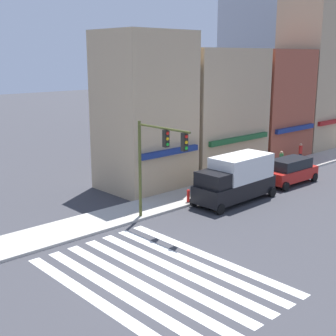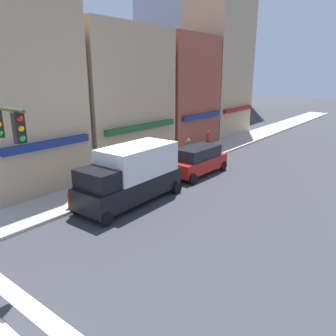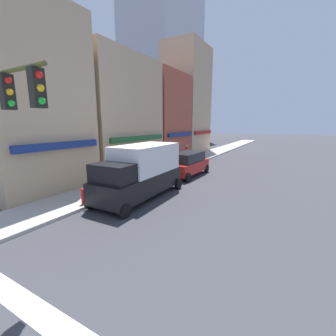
{
  "view_description": "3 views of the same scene",
  "coord_description": "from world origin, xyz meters",
  "px_view_note": "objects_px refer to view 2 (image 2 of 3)",
  "views": [
    {
      "loc": [
        -12.46,
        -14.07,
        9.43
      ],
      "look_at": [
        4.27,
        4.0,
        3.5
      ],
      "focal_mm": 50.0,
      "sensor_mm": 36.0,
      "label": 1
    },
    {
      "loc": [
        -0.76,
        -7.0,
        6.73
      ],
      "look_at": [
        14.17,
        4.7,
        1.2
      ],
      "focal_mm": 35.0,
      "sensor_mm": 36.0,
      "label": 2
    },
    {
      "loc": [
        0.84,
        -2.91,
        4.25
      ],
      "look_at": [
        14.17,
        4.7,
        1.2
      ],
      "focal_mm": 24.0,
      "sensor_mm": 36.0,
      "label": 3
    }
  ],
  "objects_px": {
    "pedestrian_green_top": "(188,149)",
    "suv_red": "(197,160)",
    "box_truck_black": "(131,174)",
    "pedestrian_red_jacket": "(208,140)",
    "pedestrian_white_shirt": "(156,157)",
    "fire_hydrant": "(70,199)"
  },
  "relations": [
    {
      "from": "suv_red",
      "to": "pedestrian_green_top",
      "type": "relative_size",
      "value": 2.69
    },
    {
      "from": "box_truck_black",
      "to": "pedestrian_red_jacket",
      "type": "relative_size",
      "value": 3.53
    },
    {
      "from": "pedestrian_red_jacket",
      "to": "pedestrian_white_shirt",
      "type": "relative_size",
      "value": 1.0
    },
    {
      "from": "suv_red",
      "to": "pedestrian_white_shirt",
      "type": "relative_size",
      "value": 2.69
    },
    {
      "from": "box_truck_black",
      "to": "fire_hydrant",
      "type": "relative_size",
      "value": 7.41
    },
    {
      "from": "suv_red",
      "to": "pedestrian_red_jacket",
      "type": "xyz_separation_m",
      "value": [
        6.19,
        2.96,
        0.04
      ]
    },
    {
      "from": "pedestrian_red_jacket",
      "to": "pedestrian_green_top",
      "type": "distance_m",
      "value": 4.22
    },
    {
      "from": "pedestrian_green_top",
      "to": "box_truck_black",
      "type": "bearing_deg",
      "value": -107.16
    },
    {
      "from": "box_truck_black",
      "to": "pedestrian_white_shirt",
      "type": "height_order",
      "value": "box_truck_black"
    },
    {
      "from": "suv_red",
      "to": "pedestrian_red_jacket",
      "type": "height_order",
      "value": "suv_red"
    },
    {
      "from": "pedestrian_red_jacket",
      "to": "pedestrian_white_shirt",
      "type": "bearing_deg",
      "value": -155.12
    },
    {
      "from": "pedestrian_red_jacket",
      "to": "fire_hydrant",
      "type": "relative_size",
      "value": 2.1
    },
    {
      "from": "pedestrian_green_top",
      "to": "pedestrian_white_shirt",
      "type": "distance_m",
      "value": 3.28
    },
    {
      "from": "box_truck_black",
      "to": "fire_hydrant",
      "type": "bearing_deg",
      "value": 146.86
    },
    {
      "from": "box_truck_black",
      "to": "suv_red",
      "type": "xyz_separation_m",
      "value": [
        6.42,
        0.0,
        -0.56
      ]
    },
    {
      "from": "box_truck_black",
      "to": "pedestrian_white_shirt",
      "type": "distance_m",
      "value": 5.88
    },
    {
      "from": "pedestrian_white_shirt",
      "to": "fire_hydrant",
      "type": "xyz_separation_m",
      "value": [
        -7.95,
        -0.95,
        -0.46
      ]
    },
    {
      "from": "suv_red",
      "to": "pedestrian_green_top",
      "type": "distance_m",
      "value": 2.98
    },
    {
      "from": "box_truck_black",
      "to": "fire_hydrant",
      "type": "height_order",
      "value": "box_truck_black"
    },
    {
      "from": "pedestrian_white_shirt",
      "to": "fire_hydrant",
      "type": "relative_size",
      "value": 2.1
    },
    {
      "from": "pedestrian_red_jacket",
      "to": "pedestrian_white_shirt",
      "type": "xyz_separation_m",
      "value": [
        -7.39,
        -0.32,
        0.0
      ]
    },
    {
      "from": "pedestrian_green_top",
      "to": "suv_red",
      "type": "bearing_deg",
      "value": -74.9
    }
  ]
}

